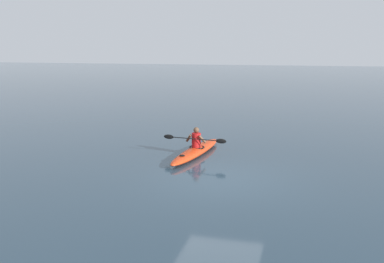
{
  "coord_description": "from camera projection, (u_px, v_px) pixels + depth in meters",
  "views": [
    {
      "loc": [
        -2.37,
        12.42,
        3.95
      ],
      "look_at": [
        0.78,
        0.4,
        1.51
      ],
      "focal_mm": 40.94,
      "sensor_mm": 36.0,
      "label": 1
    }
  ],
  "objects": [
    {
      "name": "kayak",
      "position": [
        196.0,
        151.0,
        16.09
      ],
      "size": [
        1.18,
        4.37,
        0.29
      ],
      "color": "red",
      "rests_on": "ground"
    },
    {
      "name": "kayaker",
      "position": [
        196.0,
        139.0,
        16.0
      ],
      "size": [
        2.42,
        0.54,
        0.74
      ],
      "color": "red",
      "rests_on": "kayak"
    },
    {
      "name": "ground_plane",
      "position": [
        220.0,
        180.0,
        13.14
      ],
      "size": [
        160.0,
        160.0,
        0.0
      ],
      "primitive_type": "plane",
      "color": "#283D4C"
    }
  ]
}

